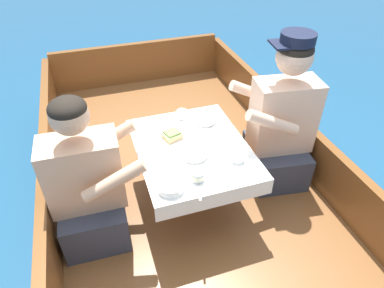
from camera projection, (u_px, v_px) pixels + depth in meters
name	position (u px, v px, depth m)	size (l,w,h in m)	color
ground_plane	(187.00, 214.00, 2.58)	(60.00, 60.00, 0.00)	navy
boat_deck	(187.00, 201.00, 2.50)	(1.82, 3.47, 0.29)	brown
gunwale_port	(49.00, 197.00, 2.08)	(0.06, 3.47, 0.36)	brown
gunwale_starboard	(301.00, 142.00, 2.52)	(0.06, 3.47, 0.36)	brown
bow_coaming	(138.00, 62.00, 3.57)	(1.70, 0.06, 0.41)	brown
cockpit_table	(192.00, 152.00, 2.09)	(0.66, 0.82, 0.44)	#B2B2B7
person_port	(88.00, 187.00, 1.89)	(0.53, 0.45, 0.92)	#333847
person_starboard	(281.00, 125.00, 2.25)	(0.56, 0.50, 1.05)	#333847
plate_sandwich	(172.00, 139.00, 2.11)	(0.22, 0.22, 0.01)	white
plate_bread	(217.00, 144.00, 2.07)	(0.17, 0.17, 0.01)	white
sandwich	(172.00, 135.00, 2.10)	(0.13, 0.12, 0.05)	#E0BC7F
bowl_port_near	(206.00, 120.00, 2.25)	(0.13, 0.13, 0.04)	white
bowl_starboard_near	(195.00, 153.00, 1.97)	(0.14, 0.14, 0.04)	white
bowl_center_far	(171.00, 186.00, 1.76)	(0.14, 0.14, 0.04)	white
coffee_cup_port	(238.00, 156.00, 1.94)	(0.11, 0.08, 0.05)	white
coffee_cup_starboard	(182.00, 114.00, 2.30)	(0.10, 0.07, 0.05)	white
tin_can	(198.00, 176.00, 1.81)	(0.07, 0.07, 0.05)	silver
utensil_fork_starboard	(199.00, 187.00, 1.78)	(0.07, 0.17, 0.00)	silver
utensil_spoon_port	(148.00, 123.00, 2.25)	(0.08, 0.16, 0.01)	silver
utensil_spoon_center	(188.00, 169.00, 1.90)	(0.17, 0.02, 0.01)	silver
utensil_knife_port	(169.00, 120.00, 2.28)	(0.13, 0.13, 0.00)	silver
utensil_knife_starboard	(219.00, 168.00, 1.90)	(0.02, 0.17, 0.00)	silver
utensil_spoon_starboard	(210.00, 129.00, 2.20)	(0.16, 0.08, 0.01)	silver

